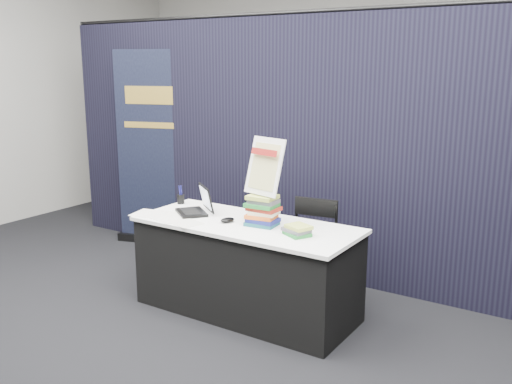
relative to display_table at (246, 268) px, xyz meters
The scene contains 15 objects.
floor 0.67m from the display_table, 90.00° to the right, with size 8.00×8.00×0.00m, color black.
wall_back 3.71m from the display_table, 90.00° to the left, with size 8.00×0.02×3.50m, color #A4A19B.
drape_partition 1.33m from the display_table, 90.00° to the left, with size 6.00×0.08×2.40m, color black.
display_table is the anchor object (origin of this frame).
laptop 0.69m from the display_table, behind, with size 0.37×0.40×0.23m.
mouse 0.42m from the display_table, 152.46° to the right, with size 0.08×0.12×0.04m, color black.
brochure_left 0.91m from the display_table, 165.47° to the right, with size 0.34×0.24×0.00m, color white.
brochure_mid 0.77m from the display_table, 161.05° to the right, with size 0.34×0.24×0.00m, color silver.
brochure_right 0.61m from the display_table, 147.80° to the right, with size 0.27×0.20×0.00m, color silver.
pen_cup 0.96m from the display_table, 166.92° to the left, with size 0.06×0.06×0.08m, color black.
book_stack_tall 0.51m from the display_table, ahead, with size 0.23×0.18×0.24m.
book_stack_short 0.65m from the display_table, ahead, with size 0.22×0.20×0.08m.
info_sign 0.84m from the display_table, 17.15° to the left, with size 0.35×0.20×0.45m.
pullup_banner 2.17m from the display_table, 153.11° to the left, with size 0.89×0.37×2.12m.
stacking_chair 0.55m from the display_table, 53.86° to the left, with size 0.44×0.45×0.87m.
Camera 1 is at (2.44, -3.02, 1.99)m, focal length 40.00 mm.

